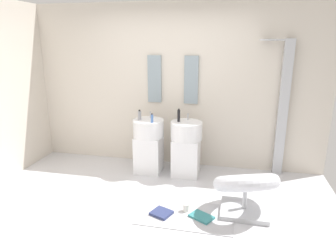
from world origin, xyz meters
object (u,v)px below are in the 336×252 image
Objects in this scene: pedestal_sink_right at (186,147)px; soap_bottle_black at (179,116)px; shower_column at (282,106)px; magazine_teal at (201,217)px; magazine_navy at (161,213)px; soap_bottle_grey at (140,115)px; lounge_chair at (246,186)px; soap_bottle_blue at (152,118)px; pedestal_sink_left at (149,144)px; coffee_mug at (186,208)px.

soap_bottle_black reaches higher than pedestal_sink_right.
magazine_teal is at bearing -123.25° from shower_column.
soap_bottle_grey reaches higher than magazine_navy.
soap_bottle_blue is (-1.36, 0.79, 0.56)m from lounge_chair.
coffee_mug is (0.77, -1.07, -0.40)m from pedestal_sink_left.
pedestal_sink_right is at bearing 16.34° from soap_bottle_blue.
soap_bottle_black is (-1.50, -0.35, -0.14)m from shower_column.
shower_column is 20.71× the size of coffee_mug.
shower_column reaches higher than lounge_chair.
shower_column is at bearing 68.96° from magazine_navy.
soap_bottle_blue is at bearing 125.80° from coffee_mug.
lounge_chair is at bearing -30.01° from soap_bottle_grey.
pedestal_sink_right is at bearing 107.80° from magazine_navy.
soap_bottle_grey is (-0.73, -0.01, 0.46)m from pedestal_sink_right.
soap_bottle_blue is at bearing -163.66° from pedestal_sink_right.
magazine_navy is at bearing -147.40° from magazine_teal.
soap_bottle_black reaches higher than magazine_teal.
shower_column reaches higher than soap_bottle_grey.
shower_column is 1.55m from soap_bottle_black.
magazine_teal is 1.89× the size of soap_bottle_blue.
coffee_mug reaches higher than magazine_navy.
pedestal_sink_left is at bearing 3.57° from soap_bottle_grey.
coffee_mug is at bearing -49.66° from soap_bottle_grey.
pedestal_sink_right is 4.86× the size of soap_bottle_black.
lounge_chair is at bearing 56.33° from magazine_teal.
magazine_teal is at bearing -67.11° from soap_bottle_black.
soap_bottle_black is at bearing 142.55° from magazine_teal.
coffee_mug is at bearing -168.44° from lounge_chair.
pedestal_sink_right is 0.50m from soap_bottle_black.
lounge_chair is 5.17× the size of soap_bottle_black.
coffee_mug is 1.64m from soap_bottle_grey.
shower_column is at bearing 9.74° from soap_bottle_grey.
shower_column is 7.65× the size of magazine_teal.
shower_column is 2.15m from soap_bottle_grey.
pedestal_sink_left is at bearing 147.52° from lounge_chair.
magazine_teal is 1.84m from soap_bottle_grey.
soap_bottle_grey is (-0.23, 0.14, 0.00)m from soap_bottle_blue.
soap_bottle_black is at bearing 0.56° from pedestal_sink_left.
coffee_mug is (-0.20, 0.10, 0.04)m from magazine_teal.
coffee_mug is at bearing -54.35° from pedestal_sink_left.
pedestal_sink_left is at bearing -179.44° from soap_bottle_black.
magazine_navy is 1.16× the size of soap_bottle_black.
coffee_mug is at bearing -177.59° from magazine_teal.
pedestal_sink_right is at bearing 0.66° from soap_bottle_grey.
soap_bottle_blue is 0.27m from soap_bottle_grey.
pedestal_sink_right is 6.24× the size of soap_bottle_grey.
magazine_teal is 2.71× the size of coffee_mug.
soap_bottle_blue is (-0.49, -0.14, 0.45)m from pedestal_sink_right.
magazine_teal is 1.37× the size of soap_bottle_black.
coffee_mug is at bearing -80.71° from pedestal_sink_right.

